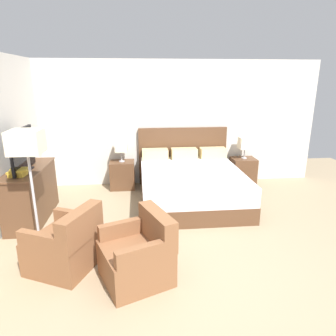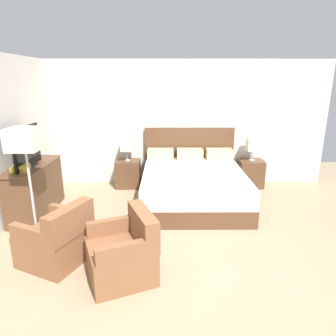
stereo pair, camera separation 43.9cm
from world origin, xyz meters
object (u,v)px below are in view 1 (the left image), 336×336
at_px(tv, 23,150).
at_px(book_red_cover, 18,175).
at_px(table_lamp_right, 245,143).
at_px(nightstand_right, 243,171).
at_px(bed, 190,183).
at_px(armchair_by_window, 66,246).
at_px(floor_lamp, 27,149).
at_px(book_blue_cover, 17,172).
at_px(nightstand_left, 122,175).
at_px(table_lamp_left, 121,146).
at_px(book_small_top, 18,170).
at_px(armchair_companion, 139,255).
at_px(dresser, 31,193).

xyz_separation_m(tv, book_red_cover, (-0.00, -0.29, -0.28)).
xyz_separation_m(table_lamp_right, book_red_cover, (-3.87, -1.65, -0.02)).
bearing_deg(nightstand_right, bed, -148.65).
xyz_separation_m(table_lamp_right, armchair_by_window, (-3.04, -2.65, -0.59)).
relative_size(table_lamp_right, book_red_cover, 2.08).
bearing_deg(floor_lamp, bed, 31.53).
bearing_deg(book_red_cover, tv, 89.28).
bearing_deg(table_lamp_right, book_blue_cover, -156.90).
height_order(table_lamp_right, book_blue_cover, table_lamp_right).
bearing_deg(nightstand_right, table_lamp_right, 90.00).
relative_size(nightstand_left, book_blue_cover, 2.26).
xyz_separation_m(tv, floor_lamp, (0.35, -0.79, 0.20)).
relative_size(table_lamp_left, book_red_cover, 2.08).
bearing_deg(book_small_top, tv, 92.79).
bearing_deg(book_red_cover, armchair_companion, -37.62).
bearing_deg(bed, tv, -167.09).
bearing_deg(book_blue_cover, bed, 18.68).
bearing_deg(armchair_companion, table_lamp_right, 53.10).
bearing_deg(table_lamp_right, tv, -160.55).
bearing_deg(book_red_cover, nightstand_left, 50.63).
relative_size(table_lamp_left, dresser, 0.34).
bearing_deg(dresser, table_lamp_right, 18.20).
distance_m(table_lamp_right, tv, 4.11).
relative_size(bed, dresser, 1.60).
distance_m(bed, floor_lamp, 2.83).
bearing_deg(floor_lamp, dresser, 111.91).
bearing_deg(dresser, book_blue_cover, -90.14).
bearing_deg(book_blue_cover, nightstand_left, 50.63).
height_order(book_red_cover, armchair_companion, book_red_cover).
xyz_separation_m(table_lamp_right, book_blue_cover, (-3.87, -1.65, 0.01)).
xyz_separation_m(nightstand_right, book_small_top, (-3.85, -1.65, 0.64)).
bearing_deg(nightstand_left, bed, -31.35).
relative_size(table_lamp_left, armchair_companion, 0.49).
xyz_separation_m(table_lamp_left, floor_lamp, (-1.00, -2.15, 0.46)).
relative_size(nightstand_right, book_small_top, 2.47).
bearing_deg(book_small_top, table_lamp_right, 23.20).
distance_m(bed, table_lamp_right, 1.57).
distance_m(book_red_cover, book_small_top, 0.07).
xyz_separation_m(nightstand_left, armchair_by_window, (-0.53, -2.65, 0.01)).
bearing_deg(nightstand_left, nightstand_right, 0.00).
bearing_deg(nightstand_left, floor_lamp, -114.90).
distance_m(bed, book_small_top, 2.80).
bearing_deg(tv, dresser, 91.58).
xyz_separation_m(dresser, book_red_cover, (-0.00, -0.38, 0.43)).
bearing_deg(tv, book_red_cover, -90.72).
height_order(bed, nightstand_left, bed).
xyz_separation_m(book_blue_cover, book_small_top, (0.02, 0.00, 0.03)).
bearing_deg(dresser, bed, 10.93).
bearing_deg(table_lamp_right, armchair_companion, -126.90).
height_order(nightstand_right, floor_lamp, floor_lamp).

